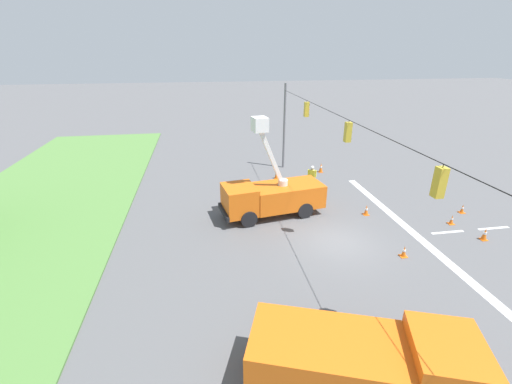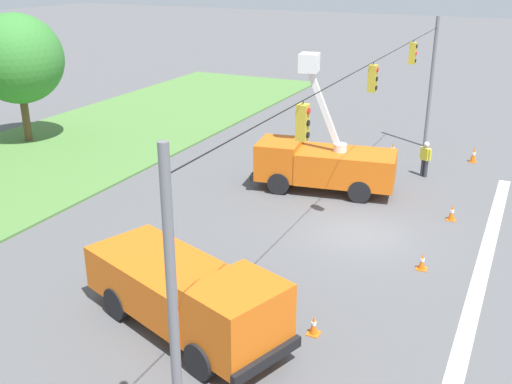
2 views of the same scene
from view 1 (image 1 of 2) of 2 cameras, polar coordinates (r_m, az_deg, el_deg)
name	(u,v)px [view 1 (image 1 of 2)]	position (r m, az deg, el deg)	size (l,w,h in m)	color
ground_plane	(338,242)	(19.42, 13.52, -8.08)	(200.00, 200.00, 0.00)	#565659
lane_markings	(439,233)	(22.37, 28.25, -6.02)	(17.60, 15.25, 0.01)	silver
signal_gantry	(346,164)	(17.68, 14.75, 4.49)	(26.20, 0.33, 7.20)	slate
utility_truck_bucket_lift	(271,195)	(21.26, 2.57, -0.50)	(3.32, 6.69, 6.22)	orange
utility_truck_support_near	(367,361)	(11.75, 17.99, -25.19)	(4.51, 7.13, 2.31)	orange
road_worker	(312,176)	(25.91, 9.29, 2.71)	(0.40, 0.58, 1.77)	#383842
traffic_cone_foreground_left	(485,234)	(22.72, 33.83, -5.84)	(0.36, 0.36, 0.73)	orange
traffic_cone_foreground_right	(366,210)	(22.77, 17.92, -2.87)	(0.36, 0.36, 0.68)	orange
traffic_cone_mid_left	(462,209)	(25.63, 31.15, -2.41)	(0.36, 0.36, 0.59)	orange
traffic_cone_mid_right	(404,252)	(19.07, 23.45, -9.09)	(0.36, 0.36, 0.61)	orange
traffic_cone_near_bucket	(277,174)	(27.77, 3.45, 3.05)	(0.36, 0.36, 0.81)	orange
traffic_cone_lane_edge_a	(433,335)	(14.69, 27.35, -20.46)	(0.36, 0.36, 0.60)	orange
traffic_cone_lane_edge_b	(265,188)	(24.93, 1.58, 0.73)	(0.36, 0.36, 0.81)	orange
traffic_cone_far_left	(452,220)	(23.69, 29.82, -4.03)	(0.36, 0.36, 0.60)	orange
traffic_cone_far_right	(321,168)	(29.71, 10.76, 4.02)	(0.36, 0.36, 0.81)	orange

